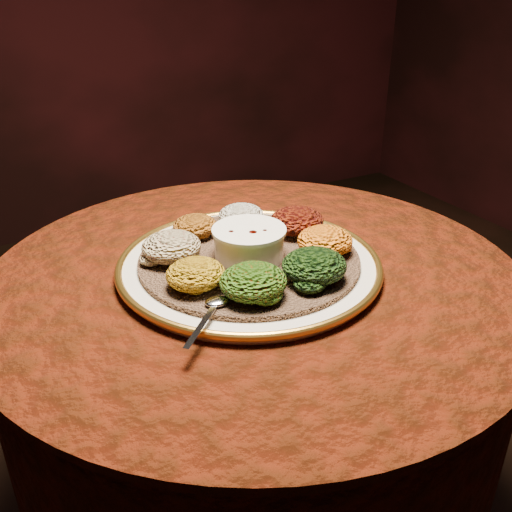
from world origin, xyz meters
name	(u,v)px	position (x,y,z in m)	size (l,w,h in m)	color
table	(255,351)	(0.00, 0.00, 0.55)	(0.96, 0.96, 0.73)	black
platter	(249,264)	(-0.01, 0.00, 0.75)	(0.53, 0.53, 0.02)	silver
injera	(249,259)	(-0.01, 0.00, 0.76)	(0.39, 0.39, 0.01)	#8C6246
stew_bowl	(249,241)	(-0.01, 0.00, 0.79)	(0.13, 0.13, 0.05)	white
spoon	(215,305)	(-0.13, -0.12, 0.77)	(0.11, 0.11, 0.01)	silver
portion_ayib	(241,216)	(0.04, 0.13, 0.78)	(0.09, 0.09, 0.04)	silver
portion_kitfo	(297,221)	(0.12, 0.05, 0.79)	(0.10, 0.10, 0.05)	black
portion_tikil	(325,241)	(0.11, -0.05, 0.79)	(0.10, 0.10, 0.05)	#A97A0E
portion_gomen	(314,266)	(0.04, -0.12, 0.79)	(0.11, 0.10, 0.05)	black
portion_mixveg	(253,282)	(-0.07, -0.12, 0.79)	(0.11, 0.10, 0.05)	#8E2C09
portion_kik	(196,274)	(-0.13, -0.05, 0.78)	(0.10, 0.09, 0.05)	#BF8E10
portion_timatim	(171,247)	(-0.13, 0.06, 0.79)	(0.10, 0.10, 0.05)	maroon
portion_shiro	(195,226)	(-0.06, 0.13, 0.78)	(0.08, 0.08, 0.04)	#9B5212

